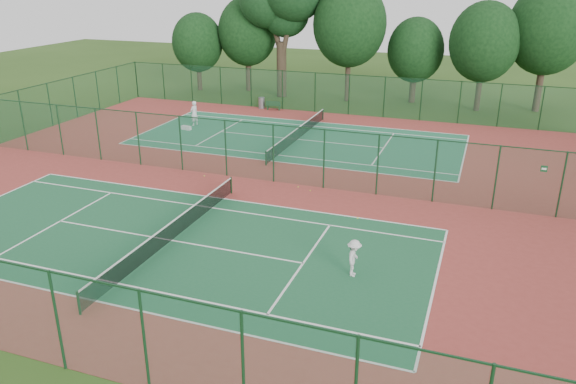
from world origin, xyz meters
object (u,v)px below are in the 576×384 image
(player_far, at_px, (194,113))
(bench, at_px, (273,105))
(player_near, at_px, (354,258))
(kit_bag, at_px, (186,128))
(trash_bin, at_px, (262,103))

(player_far, height_order, bench, player_far)
(player_near, distance_m, player_far, 26.40)
(player_near, relative_size, kit_bag, 1.91)
(bench, bearing_deg, player_near, -70.59)
(player_near, bearing_deg, trash_bin, 26.16)
(player_near, relative_size, bench, 1.14)
(player_far, distance_m, trash_bin, 8.01)
(player_far, bearing_deg, kit_bag, 20.19)
(player_far, bearing_deg, bench, 168.97)
(player_near, height_order, trash_bin, player_near)
(bench, bearing_deg, kit_bag, -122.72)
(player_far, bearing_deg, player_near, 60.93)
(player_far, height_order, kit_bag, player_far)
(bench, bearing_deg, trash_bin, 159.99)
(trash_bin, distance_m, kit_bag, 9.40)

